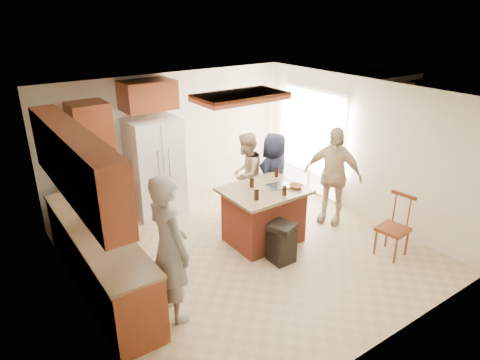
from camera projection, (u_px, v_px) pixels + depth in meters
room_shell at (357, 132)px, 10.05m from camera, size 8.00×5.20×5.00m
person_front_left at (170, 248)px, 5.10m from camera, size 0.56×0.73×1.92m
person_behind_left at (246, 174)px, 7.79m from camera, size 0.89×0.81×1.56m
person_behind_right at (274, 175)px, 7.73m from camera, size 0.89×0.74×1.56m
person_side_right at (332, 175)px, 7.46m from camera, size 0.94×1.16×1.76m
person_counter at (116, 229)px, 5.91m from camera, size 0.83×1.11×1.56m
left_cabinetry at (91, 228)px, 5.57m from camera, size 0.64×3.00×2.30m
back_wall_units at (109, 148)px, 7.25m from camera, size 1.80×0.60×2.45m
refrigerator at (155, 167)px, 7.79m from camera, size 0.90×0.76×1.80m
kitchen_island at (264, 215)px, 6.96m from camera, size 1.28×1.03×0.93m
island_items at (278, 187)px, 6.77m from camera, size 0.96×0.73×0.15m
trash_bin at (282, 242)px, 6.46m from camera, size 0.46×0.46×0.63m
spindle_chair at (394, 229)px, 6.57m from camera, size 0.47×0.47×0.99m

